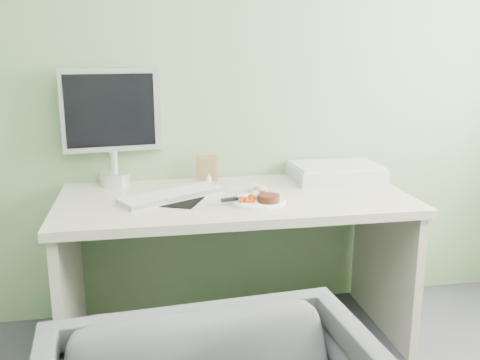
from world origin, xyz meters
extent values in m
plane|color=gray|center=(0.00, 2.00, 1.35)|extent=(3.50, 0.00, 3.50)
cube|color=beige|center=(0.00, 1.62, 0.71)|extent=(1.60, 0.75, 0.04)
cube|color=#BAB09E|center=(-0.76, 1.62, 0.34)|extent=(0.04, 0.70, 0.69)
cube|color=#BAB09E|center=(0.76, 1.62, 0.34)|extent=(0.04, 0.70, 0.69)
cylinder|color=white|center=(0.08, 1.49, 0.74)|extent=(0.24, 0.24, 0.01)
cylinder|color=black|center=(0.12, 1.46, 0.76)|extent=(0.10, 0.10, 0.03)
ellipsoid|color=tan|center=(0.11, 1.54, 0.77)|extent=(0.10, 0.08, 0.05)
cube|color=#E84304|center=(0.03, 1.48, 0.76)|extent=(0.06, 0.05, 0.04)
cube|color=silver|center=(0.05, 1.51, 0.75)|extent=(0.12, 0.06, 0.01)
cube|color=black|center=(-0.05, 1.48, 0.76)|extent=(0.08, 0.04, 0.01)
cube|color=black|center=(-0.29, 1.60, 0.73)|extent=(0.33, 0.31, 0.00)
cube|color=white|center=(-0.29, 1.63, 0.75)|extent=(0.49, 0.37, 0.02)
ellipsoid|color=white|center=(0.11, 1.66, 0.75)|extent=(0.08, 0.13, 0.04)
cube|color=#9A6947|center=(-0.09, 1.92, 0.80)|extent=(0.11, 0.02, 0.14)
cylinder|color=white|center=(-0.10, 1.80, 0.76)|extent=(0.02, 0.02, 0.05)
cone|color=#99C0F6|center=(-0.10, 1.80, 0.79)|extent=(0.02, 0.02, 0.02)
cube|color=silver|center=(0.56, 1.84, 0.77)|extent=(0.46, 0.31, 0.07)
cylinder|color=silver|center=(-0.55, 1.92, 0.76)|extent=(0.15, 0.15, 0.06)
cylinder|color=silver|center=(-0.55, 1.92, 0.85)|extent=(0.04, 0.04, 0.11)
cube|color=silver|center=(-0.55, 1.95, 1.10)|extent=(0.48, 0.10, 0.40)
cube|color=black|center=(-0.55, 1.92, 1.10)|extent=(0.42, 0.06, 0.35)
camera|label=1|loc=(-0.40, -0.71, 1.39)|focal=40.00mm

